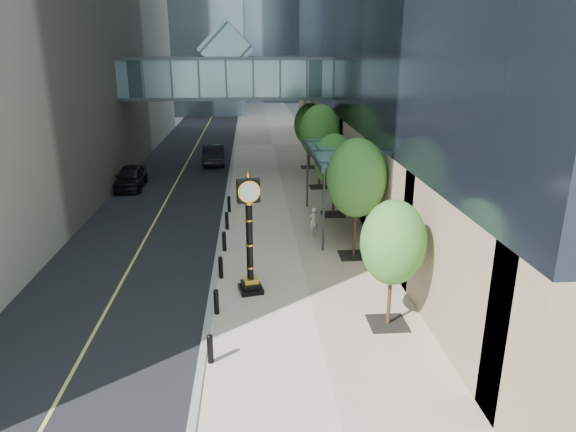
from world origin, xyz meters
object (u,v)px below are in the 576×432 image
object	(u,v)px
street_clock	(250,243)
car_far	(213,154)
car_near	(131,177)
pedestrian	(313,222)

from	to	relation	value
street_clock	car_far	size ratio (longest dim) A/B	0.96
car_near	street_clock	bearing A→B (deg)	-65.71
pedestrian	car_far	bearing A→B (deg)	-93.72
pedestrian	car_near	bearing A→B (deg)	-65.49
street_clock	pedestrian	world-z (taller)	street_clock
pedestrian	car_near	distance (m)	16.25
street_clock	car_far	bearing A→B (deg)	85.85
street_clock	pedestrian	bearing A→B (deg)	51.00
pedestrian	car_far	size ratio (longest dim) A/B	0.31
street_clock	pedestrian	distance (m)	7.38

